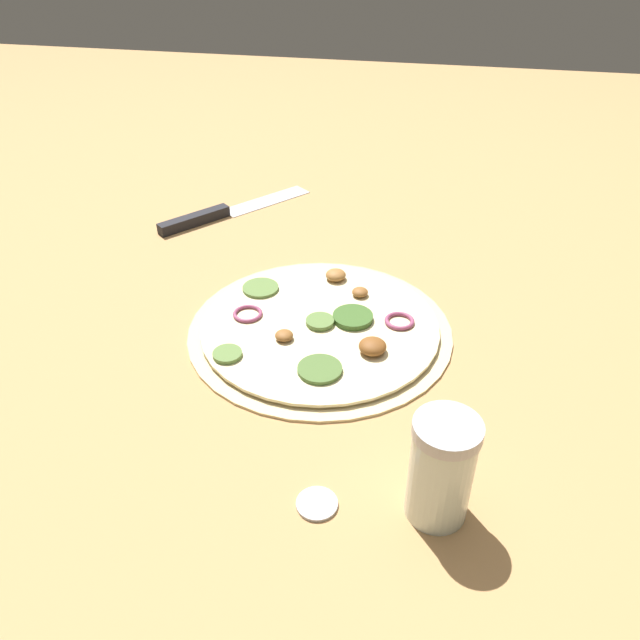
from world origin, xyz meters
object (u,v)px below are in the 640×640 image
object	(u,v)px
knife	(215,214)
spice_jar	(441,469)
pizza	(320,327)
loose_cap	(317,503)

from	to	relation	value
knife	spice_jar	size ratio (longest dim) A/B	2.28
spice_jar	pizza	bearing A→B (deg)	32.04
spice_jar	loose_cap	distance (m)	0.12
knife	loose_cap	xyz separation A→B (m)	(-0.56, -0.30, -0.00)
knife	loose_cap	bearing A→B (deg)	-112.88
pizza	spice_jar	distance (m)	0.31
spice_jar	loose_cap	bearing A→B (deg)	98.51
pizza	spice_jar	xyz separation A→B (m)	(-0.26, -0.16, 0.05)
pizza	loose_cap	distance (m)	0.28
pizza	knife	world-z (taller)	pizza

